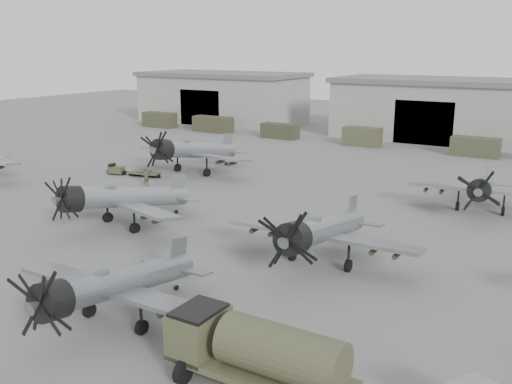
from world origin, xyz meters
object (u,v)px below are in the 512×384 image
ground_crew (146,177)px  aircraft_mid_2 (320,231)px  fuel_tanker (257,350)px  aircraft_far_1 (482,188)px  aircraft_mid_1 (118,198)px  tug_trailer (127,171)px  aircraft_far_0 (191,151)px  aircraft_near_1 (111,286)px

ground_crew → aircraft_mid_2: bearing=-112.3°
ground_crew → fuel_tanker: bearing=-129.5°
aircraft_mid_2 → aircraft_far_1: size_ratio=1.07×
aircraft_mid_1 → tug_trailer: bearing=146.1°
aircraft_mid_2 → aircraft_far_0: (-22.81, 16.74, 0.26)m
aircraft_mid_1 → ground_crew: aircraft_mid_1 is taller
aircraft_mid_2 → aircraft_far_0: bearing=142.2°
aircraft_near_1 → aircraft_mid_2: size_ratio=0.92×
aircraft_far_0 → tug_trailer: aircraft_far_0 is taller
aircraft_far_1 → aircraft_mid_2: bearing=-116.0°
aircraft_mid_1 → aircraft_near_1: bearing=-32.5°
aircraft_mid_1 → aircraft_mid_2: aircraft_mid_1 is taller
aircraft_far_1 → tug_trailer: bearing=-178.8°
aircraft_near_1 → fuel_tanker: size_ratio=1.50×
aircraft_near_1 → aircraft_mid_2: 13.28m
aircraft_mid_1 → tug_trailer: 18.27m
fuel_tanker → tug_trailer: fuel_tanker is taller
ground_crew → aircraft_far_0: bearing=-2.3°
aircraft_mid_2 → aircraft_far_0: 28.29m
aircraft_far_1 → tug_trailer: (-34.40, -4.56, -1.65)m
aircraft_far_0 → tug_trailer: 7.02m
aircraft_far_1 → ground_crew: size_ratio=6.31×
tug_trailer → ground_crew: size_ratio=3.23×
tug_trailer → ground_crew: (4.95, -2.48, 0.48)m
aircraft_far_0 → tug_trailer: bearing=-138.8°
aircraft_near_1 → tug_trailer: aircraft_near_1 is taller
fuel_tanker → ground_crew: fuel_tanker is taller
aircraft_mid_2 → aircraft_mid_1: bearing=-178.8°
aircraft_near_1 → aircraft_mid_2: bearing=66.7°
aircraft_far_0 → aircraft_far_1: size_ratio=1.20×
ground_crew → aircraft_mid_1: bearing=-145.2°
aircraft_mid_1 → tug_trailer: size_ratio=2.11×
aircraft_mid_1 → ground_crew: 13.25m
aircraft_far_1 → tug_trailer: 34.74m
aircraft_mid_2 → aircraft_near_1: bearing=-114.5°
aircraft_mid_2 → ground_crew: (-23.25, 10.28, -1.33)m
aircraft_near_1 → aircraft_mid_1: size_ratio=0.91×
aircraft_far_1 → fuel_tanker: (-2.73, -30.37, -0.41)m
aircraft_mid_1 → aircraft_far_0: aircraft_far_0 is taller
aircraft_mid_1 → aircraft_mid_2: (16.03, 0.74, -0.01)m
aircraft_near_1 → ground_crew: (-18.06, 22.50, -1.17)m
fuel_tanker → aircraft_mid_1: bearing=147.9°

